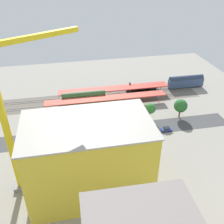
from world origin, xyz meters
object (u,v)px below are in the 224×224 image
object	(u,v)px
street_tree_4	(63,119)
parked_car_6	(68,141)
parked_car_3	(118,136)
street_tree_2	(124,115)
tower_crane	(12,110)
parked_car_0	(166,129)
street_tree_5	(125,111)
traffic_light	(101,132)
street_tree_3	(181,106)
parked_car_4	(102,138)
parked_car_1	(149,131)
box_truck_0	(58,151)
platform_canopy_near	(106,98)
passenger_coach	(186,81)
freight_coach_far	(84,97)
construction_building	(89,159)
platform_canopy_far	(114,88)
street_tree_0	(78,117)
street_tree_1	(150,108)
parked_car_2	(134,133)
locomotive	(142,88)
parked_car_5	(85,138)

from	to	relation	value
street_tree_4	parked_car_6	bearing A→B (deg)	97.11
parked_car_3	street_tree_2	distance (m)	9.49
tower_crane	street_tree_4	distance (m)	32.96
parked_car_6	parked_car_0	bearing A→B (deg)	179.42
street_tree_4	street_tree_5	size ratio (longest dim) A/B	0.92
street_tree_4	traffic_light	size ratio (longest dim) A/B	1.33
parked_car_3	street_tree_3	distance (m)	28.84
parked_car_4	parked_car_1	bearing A→B (deg)	-178.14
street_tree_3	box_truck_0	bearing A→B (deg)	15.76
platform_canopy_near	passenger_coach	distance (m)	42.69
platform_canopy_near	parked_car_4	distance (m)	24.03
freight_coach_far	construction_building	size ratio (longest dim) A/B	0.63
platform_canopy_far	parked_car_1	bearing A→B (deg)	102.56
platform_canopy_far	street_tree_0	bearing A→B (deg)	50.66
parked_car_4	street_tree_1	bearing A→B (deg)	-156.04
traffic_light	construction_building	bearing A→B (deg)	71.85
parked_car_6	street_tree_4	xyz separation A→B (m)	(0.96, -7.69, 4.18)
passenger_coach	parked_car_1	distance (m)	44.13
construction_building	traffic_light	xyz separation A→B (m)	(-6.54, -19.96, -6.67)
parked_car_2	street_tree_2	world-z (taller)	street_tree_2
passenger_coach	street_tree_0	xyz separation A→B (m)	(54.65, 24.39, 1.46)
passenger_coach	street_tree_3	bearing A→B (deg)	59.76
box_truck_0	traffic_light	size ratio (longest dim) A/B	1.62
box_truck_0	freight_coach_far	bearing A→B (deg)	-110.56
street_tree_2	street_tree_4	distance (m)	22.75
locomotive	street_tree_4	bearing A→B (deg)	32.92
parked_car_5	street_tree_4	world-z (taller)	street_tree_4
platform_canopy_far	street_tree_5	distance (m)	22.74
passenger_coach	construction_building	bearing A→B (deg)	44.91
parked_car_2	traffic_light	size ratio (longest dim) A/B	0.78
parked_car_3	street_tree_3	world-z (taller)	street_tree_3
box_truck_0	street_tree_4	bearing A→B (deg)	-100.60
parked_car_0	parked_car_4	world-z (taller)	parked_car_4
street_tree_2	street_tree_3	size ratio (longest dim) A/B	0.81
parked_car_3	street_tree_0	world-z (taller)	street_tree_0
platform_canopy_near	street_tree_4	distance (m)	24.00
passenger_coach	parked_car_5	bearing A→B (deg)	30.99
freight_coach_far	parked_car_4	size ratio (longest dim) A/B	4.49
freight_coach_far	street_tree_2	bearing A→B (deg)	124.02
construction_building	street_tree_3	xyz separation A→B (m)	(-39.93, -29.46, -5.52)
parked_car_0	street_tree_0	bearing A→B (deg)	-14.98
parked_car_6	street_tree_2	size ratio (longest dim) A/B	0.67
street_tree_1	parked_car_3	bearing A→B (deg)	31.38
platform_canopy_near	street_tree_5	size ratio (longest dim) A/B	6.01
parked_car_1	traffic_light	size ratio (longest dim) A/B	0.80
parked_car_0	street_tree_5	xyz separation A→B (m)	(13.88, -7.94, 5.07)
construction_building	tower_crane	bearing A→B (deg)	-16.31
parked_car_3	street_tree_3	bearing A→B (deg)	-162.95
parked_car_1	parked_car_2	distance (m)	5.71
parked_car_0	street_tree_2	xyz separation A→B (m)	(14.50, -7.62, 3.60)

